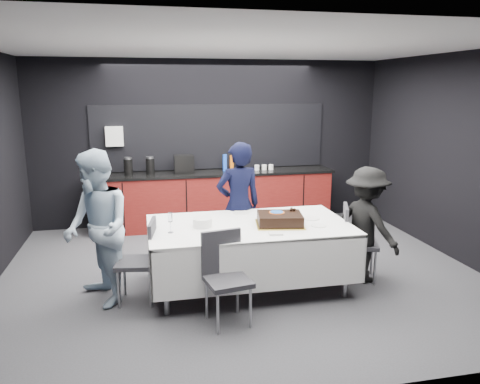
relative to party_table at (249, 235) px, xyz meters
name	(u,v)px	position (x,y,z in m)	size (l,w,h in m)	color
ground	(242,274)	(0.00, 0.40, -0.64)	(6.00, 6.00, 0.00)	#3E3E43
room_shell	(242,128)	(0.00, 0.40, 1.22)	(6.04, 5.04, 2.82)	white
kitchenette	(213,195)	(-0.02, 2.62, -0.10)	(4.10, 0.64, 2.05)	#570F0D
party_table	(249,235)	(0.00, 0.00, 0.00)	(2.32, 1.32, 0.78)	#99999E
cake_assembly	(280,219)	(0.34, -0.12, 0.21)	(0.61, 0.53, 0.17)	gold
plate_stack	(202,222)	(-0.55, 0.00, 0.19)	(0.22, 0.22, 0.10)	white
loose_plate_near	(233,237)	(-0.28, -0.47, 0.14)	(0.19, 0.19, 0.01)	white
loose_plate_right_a	(311,218)	(0.78, 0.07, 0.14)	(0.22, 0.22, 0.01)	white
loose_plate_right_b	(319,226)	(0.76, -0.25, 0.14)	(0.18, 0.18, 0.01)	white
loose_plate_far	(241,212)	(0.01, 0.50, 0.14)	(0.21, 0.21, 0.01)	white
fork_pile	(276,234)	(0.19, -0.46, 0.15)	(0.15, 0.09, 0.02)	white
champagne_flute	(170,219)	(-0.92, -0.15, 0.30)	(0.06, 0.06, 0.22)	white
chair_left	(143,255)	(-1.22, -0.13, -0.11)	(0.48, 0.48, 0.92)	#2D2D32
chair_right	(354,237)	(1.32, -0.01, -0.11)	(0.54, 0.54, 0.92)	#2D2D32
chair_near	(225,270)	(-0.42, -0.74, -0.11)	(0.49, 0.49, 0.92)	#2D2D32
person_center	(239,205)	(0.02, 0.70, 0.19)	(0.60, 0.40, 1.66)	black
person_left	(97,229)	(-1.69, -0.06, 0.21)	(0.83, 0.64, 1.70)	#A7BED2
person_right	(366,225)	(1.44, -0.10, 0.06)	(0.91, 0.52, 1.41)	black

